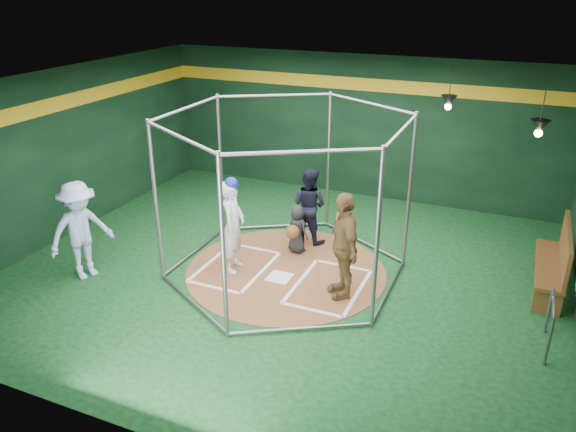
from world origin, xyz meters
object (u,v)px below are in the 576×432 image
at_px(visitor_leopard, 343,245).
at_px(umpire, 309,205).
at_px(batter_figure, 233,225).
at_px(dugout_bench, 557,259).

height_order(visitor_leopard, umpire, visitor_leopard).
height_order(batter_figure, umpire, batter_figure).
distance_m(umpire, dugout_bench, 4.74).
relative_size(batter_figure, dugout_bench, 0.91).
distance_m(visitor_leopard, dugout_bench, 3.80).
relative_size(umpire, dugout_bench, 0.79).
height_order(visitor_leopard, dugout_bench, visitor_leopard).
xyz_separation_m(batter_figure, visitor_leopard, (2.17, -0.07, 0.04)).
bearing_deg(umpire, dugout_bench, -169.53).
bearing_deg(visitor_leopard, dugout_bench, 80.55).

